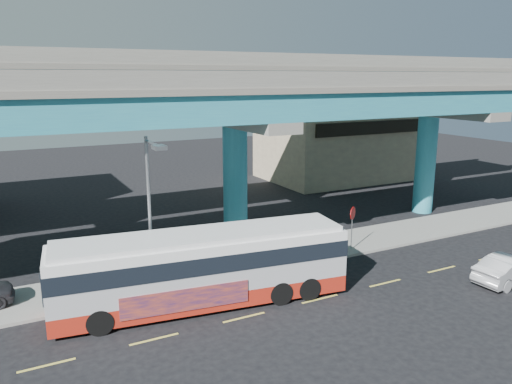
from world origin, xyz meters
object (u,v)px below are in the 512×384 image
transit_bus (203,266)px  stop_sign (352,219)px  street_lamp (152,195)px  sedan (511,269)px

transit_bus → stop_sign: 10.67m
street_lamp → stop_sign: size_ratio=2.80×
sedan → transit_bus: bearing=68.1°
transit_bus → street_lamp: size_ratio=1.82×
transit_bus → sedan: 15.59m
sedan → street_lamp: (-16.48, 6.60, 4.29)m
sedan → street_lamp: 18.27m
sedan → street_lamp: street_lamp is taller
sedan → street_lamp: size_ratio=0.60×
transit_bus → street_lamp: bearing=142.8°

